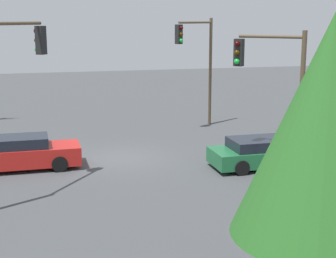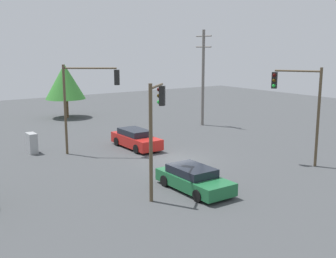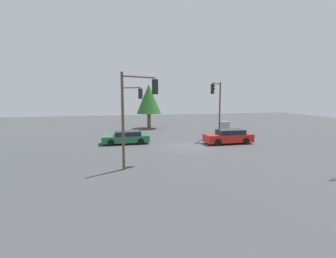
# 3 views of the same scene
# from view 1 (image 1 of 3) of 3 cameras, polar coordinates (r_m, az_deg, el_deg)

# --- Properties ---
(ground_plane) EXTENTS (80.00, 80.00, 0.00)m
(ground_plane) POSITION_cam_1_polar(r_m,az_deg,el_deg) (23.62, -5.34, -3.27)
(ground_plane) COLOR #424447
(sedan_green) EXTENTS (4.63, 2.04, 1.26)m
(sedan_green) POSITION_cam_1_polar(r_m,az_deg,el_deg) (22.46, 10.53, -2.61)
(sedan_green) COLOR #1E6638
(sedan_green) RESTS_ON ground_plane
(sedan_red) EXTENTS (4.80, 1.92, 1.41)m
(sedan_red) POSITION_cam_1_polar(r_m,az_deg,el_deg) (22.63, -15.96, -2.58)
(sedan_red) COLOR red
(sedan_red) RESTS_ON ground_plane
(traffic_signal_main) EXTENTS (2.07, 2.16, 5.85)m
(traffic_signal_main) POSITION_cam_1_polar(r_m,az_deg,el_deg) (19.81, 11.68, 5.21)
(traffic_signal_main) COLOR brown
(traffic_signal_main) RESTS_ON ground_plane
(traffic_signal_cross) EXTENTS (2.70, 1.84, 6.29)m
(traffic_signal_cross) POSITION_cam_1_polar(r_m,az_deg,el_deg) (29.80, 3.39, 8.27)
(traffic_signal_cross) COLOR brown
(traffic_signal_cross) RESTS_ON ground_plane
(traffic_signal_aux) EXTENTS (2.54, 3.27, 6.35)m
(traffic_signal_aux) POSITION_cam_1_polar(r_m,az_deg,el_deg) (18.27, -17.81, 5.56)
(traffic_signal_aux) COLOR brown
(traffic_signal_aux) RESTS_ON ground_plane
(tree_behind) EXTENTS (3.53, 3.53, 6.38)m
(tree_behind) POSITION_cam_1_polar(r_m,az_deg,el_deg) (9.96, 17.30, -0.08)
(tree_behind) COLOR brown
(tree_behind) RESTS_ON ground_plane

